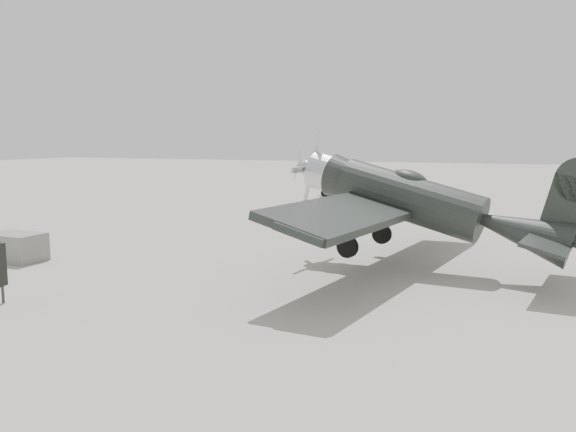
# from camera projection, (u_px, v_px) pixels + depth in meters

# --- Properties ---
(ground) EXTENTS (160.00, 160.00, 0.00)m
(ground) POSITION_uv_depth(u_px,v_px,m) (238.00, 265.00, 17.43)
(ground) COLOR gray
(ground) RESTS_ON ground
(lowwing_monoplane) EXTENTS (8.50, 11.81, 3.79)m
(lowwing_monoplane) POSITION_uv_depth(u_px,v_px,m) (423.00, 204.00, 16.48)
(lowwing_monoplane) COLOR black
(lowwing_monoplane) RESTS_ON ground
(highwing_monoplane) EXTENTS (7.30, 9.50, 2.77)m
(highwing_monoplane) POSITION_uv_depth(u_px,v_px,m) (347.00, 174.00, 35.12)
(highwing_monoplane) COLOR gray
(highwing_monoplane) RESTS_ON ground
(equipment_block) EXTENTS (1.83, 1.18, 0.90)m
(equipment_block) POSITION_uv_depth(u_px,v_px,m) (15.00, 247.00, 18.01)
(equipment_block) COLOR slate
(equipment_block) RESTS_ON ground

